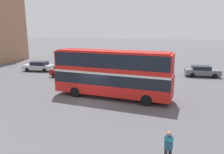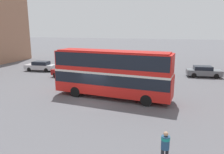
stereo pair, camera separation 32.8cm
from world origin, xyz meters
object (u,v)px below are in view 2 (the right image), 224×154
Objects in this scene: pedestrian_foreground at (165,145)px; parked_car_kerb_near at (40,66)px; parked_car_kerb_far at (66,72)px; parked_car_side_street at (204,71)px; double_decker_bus at (112,71)px.

pedestrian_foreground reaches higher than parked_car_kerb_near.
parked_car_side_street reaches higher than parked_car_kerb_far.
pedestrian_foreground is (5.52, -9.58, -1.55)m from double_decker_bus.
pedestrian_foreground is 21.70m from parked_car_kerb_far.
parked_car_kerb_far is at bearing 147.91° from parked_car_kerb_near.
pedestrian_foreground is at bearing -54.50° from double_decker_bus.
pedestrian_foreground is 22.43m from parked_car_side_street.
double_decker_bus is 6.52× the size of pedestrian_foreground.
parked_car_kerb_near reaches higher than parked_car_side_street.
parked_car_side_street is (18.28, 5.63, 0.01)m from parked_car_kerb_far.
double_decker_bus is 2.44× the size of parked_car_side_street.
parked_car_side_street is at bearing -179.17° from parked_car_kerb_near.
parked_car_kerb_far is (-14.18, 16.42, -0.32)m from pedestrian_foreground.
pedestrian_foreground is 0.41× the size of parked_car_kerb_far.
pedestrian_foreground is 0.37× the size of parked_car_side_street.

